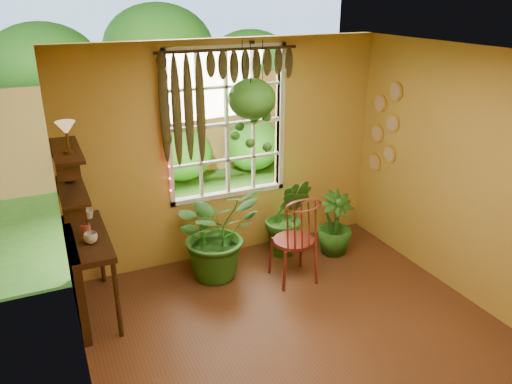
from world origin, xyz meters
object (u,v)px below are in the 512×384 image
windsor_chair (295,252)px  potted_plant_left (216,232)px  counter_ledge (80,267)px  potted_plant_mid (288,216)px  hanging_basket (252,105)px

windsor_chair → potted_plant_left: (-0.78, 0.49, 0.20)m
counter_ledge → potted_plant_left: 1.56m
potted_plant_left → counter_ledge: bearing=-174.4°
windsor_chair → potted_plant_mid: (0.23, 0.60, 0.16)m
windsor_chair → potted_plant_left: 0.94m
potted_plant_mid → hanging_basket: bearing=-179.9°
potted_plant_left → potted_plant_mid: bearing=6.6°
windsor_chair → hanging_basket: (-0.27, 0.60, 1.63)m
potted_plant_mid → hanging_basket: 1.55m
potted_plant_left → potted_plant_mid: 1.02m
potted_plant_mid → windsor_chair: bearing=-110.6°
counter_ledge → potted_plant_mid: potted_plant_mid is taller
counter_ledge → potted_plant_left: bearing=5.6°
windsor_chair → potted_plant_mid: bearing=72.5°
potted_plant_left → hanging_basket: 1.52m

